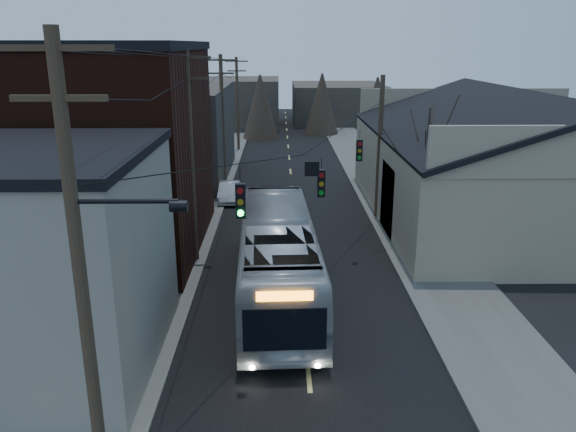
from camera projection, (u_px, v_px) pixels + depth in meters
road_surface at (293, 197)px, 39.01m from camera, size 9.00×110.00×0.02m
sidewalk_left at (199, 196)px, 38.90m from camera, size 4.00×110.00×0.12m
sidewalk_right at (386, 195)px, 39.09m from camera, size 4.00×110.00×0.12m
building_clapboard at (25, 264)px, 17.79m from camera, size 8.00×8.00×7.00m
building_brick at (97, 153)px, 27.85m from camera, size 10.00×12.00×10.00m
building_left_far at (169, 134)px, 43.59m from camera, size 9.00×14.00×7.00m
warehouse at (511, 174)px, 33.63m from camera, size 16.16×20.60×7.73m
building_far_left at (239, 103)px, 71.50m from camera, size 10.00×12.00×6.00m
building_far_right at (337, 103)px, 76.62m from camera, size 12.00×14.00×5.00m
bare_tree at (425, 179)px, 28.50m from camera, size 0.40×0.40×7.20m
utility_lines at (241, 140)px, 31.92m from camera, size 11.24×45.28×10.50m
bus at (278, 257)px, 23.10m from camera, size 3.45×12.81×3.54m
parked_car at (229, 192)px, 37.79m from camera, size 1.39×3.86×1.27m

